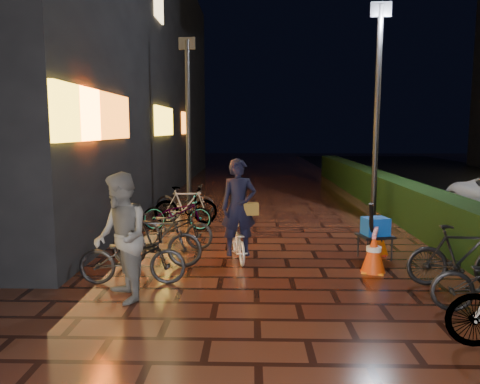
{
  "coord_description": "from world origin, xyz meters",
  "views": [
    {
      "loc": [
        -0.63,
        -6.09,
        2.35
      ],
      "look_at": [
        -0.87,
        3.16,
        1.1
      ],
      "focal_mm": 35.0,
      "sensor_mm": 36.0,
      "label": 1
    }
  ],
  "objects_px": {
    "bystander_person": "(121,238)",
    "traffic_barrier": "(376,245)",
    "cyclist": "(238,223)",
    "cart_assembly": "(375,229)"
  },
  "relations": [
    {
      "from": "cyclist",
      "to": "cart_assembly",
      "type": "relative_size",
      "value": 1.68
    },
    {
      "from": "bystander_person",
      "to": "cyclist",
      "type": "relative_size",
      "value": 0.97
    },
    {
      "from": "cyclist",
      "to": "cart_assembly",
      "type": "xyz_separation_m",
      "value": [
        2.47,
        0.15,
        -0.12
      ]
    },
    {
      "from": "bystander_person",
      "to": "cart_assembly",
      "type": "height_order",
      "value": "bystander_person"
    },
    {
      "from": "cyclist",
      "to": "traffic_barrier",
      "type": "bearing_deg",
      "value": -1.65
    },
    {
      "from": "cyclist",
      "to": "traffic_barrier",
      "type": "distance_m",
      "value": 2.46
    },
    {
      "from": "traffic_barrier",
      "to": "cyclist",
      "type": "bearing_deg",
      "value": 178.35
    },
    {
      "from": "bystander_person",
      "to": "traffic_barrier",
      "type": "height_order",
      "value": "bystander_person"
    },
    {
      "from": "bystander_person",
      "to": "cyclist",
      "type": "height_order",
      "value": "cyclist"
    },
    {
      "from": "cyclist",
      "to": "cart_assembly",
      "type": "distance_m",
      "value": 2.47
    }
  ]
}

